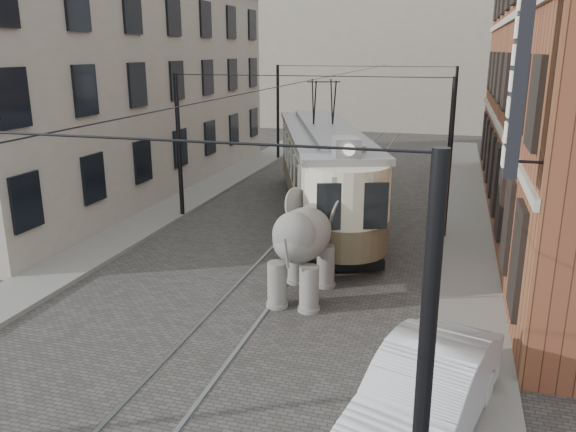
% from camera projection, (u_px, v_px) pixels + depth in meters
% --- Properties ---
extents(ground, '(120.00, 120.00, 0.00)m').
position_uv_depth(ground, '(262.00, 283.00, 17.74)').
color(ground, '#454240').
extents(tram_rails, '(1.54, 80.00, 0.02)m').
position_uv_depth(tram_rails, '(262.00, 283.00, 17.74)').
color(tram_rails, slate).
rests_on(tram_rails, ground).
extents(sidewalk_right, '(2.00, 60.00, 0.15)m').
position_uv_depth(sidewalk_right, '(467.00, 304.00, 16.13)').
color(sidewalk_right, slate).
rests_on(sidewalk_right, ground).
extents(sidewalk_left, '(2.00, 60.00, 0.15)m').
position_uv_depth(sidewalk_left, '(79.00, 261.00, 19.45)').
color(sidewalk_left, slate).
rests_on(sidewalk_left, ground).
extents(stucco_building, '(7.00, 24.00, 10.00)m').
position_uv_depth(stucco_building, '(114.00, 90.00, 28.52)').
color(stucco_building, gray).
rests_on(stucco_building, ground).
extents(distant_block, '(28.00, 10.00, 14.00)m').
position_uv_depth(distant_block, '(400.00, 49.00, 52.76)').
color(distant_block, gray).
rests_on(distant_block, ground).
extents(catenary, '(11.00, 30.20, 6.00)m').
position_uv_depth(catenary, '(299.00, 158.00, 21.59)').
color(catenary, black).
rests_on(catenary, ground).
extents(tram, '(7.50, 14.50, 5.68)m').
position_uv_depth(tram, '(323.00, 149.00, 24.49)').
color(tram, beige).
rests_on(tram, ground).
extents(elephant, '(2.74, 4.78, 2.88)m').
position_uv_depth(elephant, '(303.00, 249.00, 16.47)').
color(elephant, slate).
rests_on(elephant, ground).
extents(parked_car, '(3.01, 5.34, 1.66)m').
position_uv_depth(parked_car, '(424.00, 395.00, 10.56)').
color(parked_car, silver).
rests_on(parked_car, ground).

